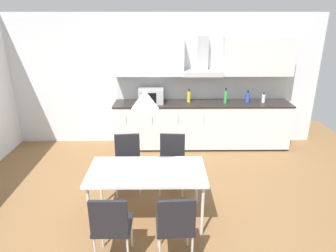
{
  "coord_description": "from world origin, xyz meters",
  "views": [
    {
      "loc": [
        0.27,
        -3.49,
        2.55
      ],
      "look_at": [
        0.31,
        0.7,
        1.0
      ],
      "focal_mm": 32.0,
      "sensor_mm": 36.0,
      "label": 1
    }
  ],
  "objects_px": {
    "bottle_yellow": "(189,97)",
    "chair_far_right": "(172,157)",
    "chair_near_right": "(176,223)",
    "pendant_lamp": "(145,99)",
    "chair_near_left": "(111,223)",
    "chair_far_left": "(128,157)",
    "dining_table": "(147,174)",
    "bottle_white": "(263,98)",
    "microwave": "(151,96)",
    "bottle_green": "(226,97)",
    "bottle_blue": "(248,97)"
  },
  "relations": [
    {
      "from": "dining_table",
      "to": "bottle_white",
      "type": "bearing_deg",
      "value": 47.38
    },
    {
      "from": "bottle_yellow",
      "to": "chair_near_right",
      "type": "height_order",
      "value": "bottle_yellow"
    },
    {
      "from": "chair_far_right",
      "to": "dining_table",
      "type": "bearing_deg",
      "value": -113.7
    },
    {
      "from": "chair_near_left",
      "to": "chair_far_left",
      "type": "height_order",
      "value": "same"
    },
    {
      "from": "chair_near_right",
      "to": "pendant_lamp",
      "type": "xyz_separation_m",
      "value": [
        -0.34,
        0.77,
        1.12
      ]
    },
    {
      "from": "bottle_green",
      "to": "bottle_white",
      "type": "distance_m",
      "value": 0.76
    },
    {
      "from": "bottle_blue",
      "to": "pendant_lamp",
      "type": "xyz_separation_m",
      "value": [
        -1.86,
        -2.37,
        0.61
      ]
    },
    {
      "from": "microwave",
      "to": "chair_near_right",
      "type": "xyz_separation_m",
      "value": [
        0.37,
        -3.12,
        -0.55
      ]
    },
    {
      "from": "microwave",
      "to": "chair_near_left",
      "type": "height_order",
      "value": "microwave"
    },
    {
      "from": "chair_far_right",
      "to": "bottle_green",
      "type": "bearing_deg",
      "value": 55.13
    },
    {
      "from": "bottle_blue",
      "to": "chair_far_left",
      "type": "xyz_separation_m",
      "value": [
        -2.2,
        -1.61,
        -0.51
      ]
    },
    {
      "from": "bottle_green",
      "to": "chair_near_right",
      "type": "bearing_deg",
      "value": -109.28
    },
    {
      "from": "bottle_green",
      "to": "bottle_yellow",
      "type": "xyz_separation_m",
      "value": [
        -0.71,
        0.1,
        -0.02
      ]
    },
    {
      "from": "bottle_yellow",
      "to": "chair_far_left",
      "type": "bearing_deg",
      "value": -122.46
    },
    {
      "from": "dining_table",
      "to": "chair_far_left",
      "type": "bearing_deg",
      "value": 113.82
    },
    {
      "from": "bottle_yellow",
      "to": "chair_far_right",
      "type": "distance_m",
      "value": 1.76
    },
    {
      "from": "bottle_blue",
      "to": "chair_far_right",
      "type": "xyz_separation_m",
      "value": [
        -1.52,
        -1.61,
        -0.51
      ]
    },
    {
      "from": "bottle_yellow",
      "to": "chair_far_right",
      "type": "xyz_separation_m",
      "value": [
        -0.37,
        -1.64,
        -0.52
      ]
    },
    {
      "from": "bottle_green",
      "to": "dining_table",
      "type": "distance_m",
      "value": 2.74
    },
    {
      "from": "chair_far_right",
      "to": "chair_near_left",
      "type": "distance_m",
      "value": 1.67
    },
    {
      "from": "microwave",
      "to": "pendant_lamp",
      "type": "relative_size",
      "value": 1.5
    },
    {
      "from": "bottle_white",
      "to": "chair_far_left",
      "type": "xyz_separation_m",
      "value": [
        -2.51,
        -1.6,
        -0.49
      ]
    },
    {
      "from": "bottle_yellow",
      "to": "chair_near_left",
      "type": "height_order",
      "value": "bottle_yellow"
    },
    {
      "from": "chair_near_left",
      "to": "chair_far_left",
      "type": "xyz_separation_m",
      "value": [
        -0.01,
        1.53,
        0.0
      ]
    },
    {
      "from": "bottle_yellow",
      "to": "chair_near_right",
      "type": "distance_m",
      "value": 3.24
    },
    {
      "from": "microwave",
      "to": "bottle_green",
      "type": "distance_m",
      "value": 1.45
    },
    {
      "from": "bottle_white",
      "to": "dining_table",
      "type": "height_order",
      "value": "bottle_white"
    },
    {
      "from": "bottle_green",
      "to": "chair_far_left",
      "type": "bearing_deg",
      "value": -138.6
    },
    {
      "from": "bottle_blue",
      "to": "pendant_lamp",
      "type": "relative_size",
      "value": 0.73
    },
    {
      "from": "chair_far_right",
      "to": "chair_near_left",
      "type": "height_order",
      "value": "same"
    },
    {
      "from": "chair_near_right",
      "to": "chair_far_left",
      "type": "distance_m",
      "value": 1.68
    },
    {
      "from": "chair_near_left",
      "to": "microwave",
      "type": "bearing_deg",
      "value": 84.63
    },
    {
      "from": "dining_table",
      "to": "pendant_lamp",
      "type": "height_order",
      "value": "pendant_lamp"
    },
    {
      "from": "bottle_blue",
      "to": "chair_near_right",
      "type": "relative_size",
      "value": 0.27
    },
    {
      "from": "bottle_blue",
      "to": "pendant_lamp",
      "type": "bearing_deg",
      "value": -128.08
    },
    {
      "from": "bottle_green",
      "to": "chair_far_left",
      "type": "relative_size",
      "value": 0.35
    },
    {
      "from": "chair_far_left",
      "to": "pendant_lamp",
      "type": "relative_size",
      "value": 2.72
    },
    {
      "from": "chair_near_right",
      "to": "pendant_lamp",
      "type": "relative_size",
      "value": 2.72
    },
    {
      "from": "microwave",
      "to": "bottle_green",
      "type": "xyz_separation_m",
      "value": [
        1.45,
        -0.04,
        -0.01
      ]
    },
    {
      "from": "bottle_white",
      "to": "bottle_blue",
      "type": "bearing_deg",
      "value": 177.75
    },
    {
      "from": "bottle_yellow",
      "to": "pendant_lamp",
      "type": "distance_m",
      "value": 2.58
    },
    {
      "from": "dining_table",
      "to": "pendant_lamp",
      "type": "xyz_separation_m",
      "value": [
        0.0,
        -0.0,
        0.97
      ]
    },
    {
      "from": "dining_table",
      "to": "chair_far_right",
      "type": "relative_size",
      "value": 1.69
    },
    {
      "from": "dining_table",
      "to": "chair_near_left",
      "type": "height_order",
      "value": "chair_near_left"
    },
    {
      "from": "bottle_white",
      "to": "chair_near_right",
      "type": "bearing_deg",
      "value": -120.43
    },
    {
      "from": "bottle_yellow",
      "to": "chair_near_left",
      "type": "xyz_separation_m",
      "value": [
        -1.04,
        -3.18,
        -0.52
      ]
    },
    {
      "from": "bottle_blue",
      "to": "chair_near_left",
      "type": "xyz_separation_m",
      "value": [
        -2.19,
        -3.14,
        -0.51
      ]
    },
    {
      "from": "dining_table",
      "to": "chair_far_left",
      "type": "distance_m",
      "value": 0.85
    },
    {
      "from": "bottle_blue",
      "to": "bottle_yellow",
      "type": "xyz_separation_m",
      "value": [
        -1.15,
        0.03,
        0.01
      ]
    },
    {
      "from": "bottle_green",
      "to": "pendant_lamp",
      "type": "distance_m",
      "value": 2.77
    }
  ]
}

